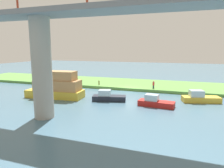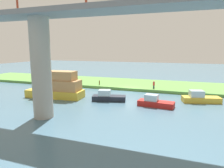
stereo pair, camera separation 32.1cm
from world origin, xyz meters
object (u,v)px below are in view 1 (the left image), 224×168
at_px(motorboat_red, 155,102).
at_px(motorboat_white, 108,97).
at_px(pontoon_yellow, 56,87).
at_px(houseboat_blue, 200,98).
at_px(bridge_pylon, 42,69).
at_px(person_on_bank, 153,84).
at_px(mooring_post, 99,83).

relative_size(motorboat_red, motorboat_white, 0.94).
xyz_separation_m(pontoon_yellow, houseboat_blue, (-20.84, -4.38, -1.07)).
height_order(bridge_pylon, motorboat_red, bridge_pylon).
bearing_deg(person_on_bank, motorboat_red, 99.57).
xyz_separation_m(person_on_bank, motorboat_red, (-1.67, 9.89, -0.65)).
height_order(bridge_pylon, mooring_post, bridge_pylon).
bearing_deg(person_on_bank, pontoon_yellow, 36.57).
distance_m(mooring_post, pontoon_yellow, 10.54).
relative_size(pontoon_yellow, houseboat_blue, 1.68).
relative_size(bridge_pylon, motorboat_white, 2.12).
height_order(motorboat_red, motorboat_white, motorboat_white).
xyz_separation_m(mooring_post, pontoon_yellow, (2.83, 10.13, 0.76)).
bearing_deg(mooring_post, motorboat_white, 120.11).
distance_m(motorboat_red, motorboat_white, 6.93).
relative_size(person_on_bank, motorboat_red, 0.29).
xyz_separation_m(houseboat_blue, motorboat_white, (12.60, 3.59, -0.04)).
bearing_deg(houseboat_blue, motorboat_red, 36.83).
distance_m(houseboat_blue, motorboat_red, 7.12).
bearing_deg(motorboat_white, houseboat_blue, -164.10).
bearing_deg(pontoon_yellow, mooring_post, -105.60).
bearing_deg(bridge_pylon, motorboat_white, -113.33).
relative_size(person_on_bank, mooring_post, 1.66).
xyz_separation_m(pontoon_yellow, motorboat_white, (-8.24, -0.79, -1.11)).
bearing_deg(houseboat_blue, bridge_pylon, 37.85).
distance_m(houseboat_blue, motorboat_white, 13.10).
height_order(pontoon_yellow, motorboat_white, pontoon_yellow).
xyz_separation_m(bridge_pylon, houseboat_blue, (-16.62, -12.92, -4.77)).
bearing_deg(motorboat_red, bridge_pylon, 38.38).
bearing_deg(mooring_post, pontoon_yellow, 74.40).
height_order(pontoon_yellow, houseboat_blue, pontoon_yellow).
height_order(bridge_pylon, houseboat_blue, bridge_pylon).
relative_size(person_on_bank, houseboat_blue, 0.26).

